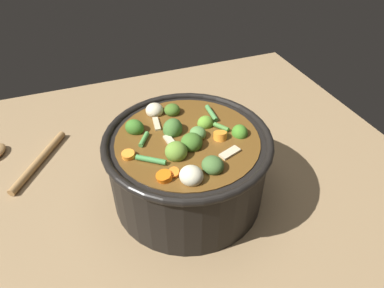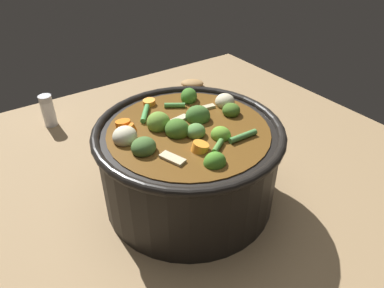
{
  "view_description": "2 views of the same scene",
  "coord_description": "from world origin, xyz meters",
  "views": [
    {
      "loc": [
        -0.47,
        0.17,
        0.55
      ],
      "look_at": [
        -0.01,
        -0.01,
        0.14
      ],
      "focal_mm": 32.1,
      "sensor_mm": 36.0,
      "label": 1
    },
    {
      "loc": [
        -0.28,
        -0.41,
        0.46
      ],
      "look_at": [
        -0.0,
        -0.02,
        0.13
      ],
      "focal_mm": 33.03,
      "sensor_mm": 36.0,
      "label": 2
    }
  ],
  "objects": [
    {
      "name": "cooking_pot",
      "position": [
        -0.0,
        0.0,
        0.08
      ],
      "size": [
        0.32,
        0.32,
        0.18
      ],
      "color": "black",
      "rests_on": "ground_plane"
    },
    {
      "name": "wooden_spoon",
      "position": [
        0.25,
        0.34,
        0.01
      ],
      "size": [
        0.2,
        0.21,
        0.02
      ],
      "color": "#9F7544",
      "rests_on": "ground_plane"
    },
    {
      "name": "ground_plane",
      "position": [
        0.0,
        0.0,
        0.0
      ],
      "size": [
        1.1,
        1.1,
        0.0
      ],
      "primitive_type": "plane",
      "color": "#8C704C"
    },
    {
      "name": "salt_shaker",
      "position": [
        -0.14,
        0.41,
        0.04
      ],
      "size": [
        0.03,
        0.03,
        0.08
      ],
      "color": "silver",
      "rests_on": "ground_plane"
    }
  ]
}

